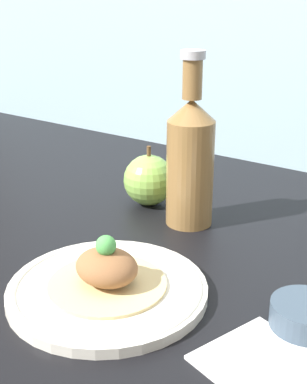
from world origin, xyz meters
TOP-DOWN VIEW (x-y plane):
  - ground_plane at (0.00, 0.00)cm, footprint 180.00×110.00cm
  - plate at (4.74, -5.11)cm, footprint 24.08×24.08cm
  - plated_food at (4.74, -5.11)cm, footprint 14.29×14.29cm
  - cider_bottle at (1.79, 18.36)cm, footprint 7.20×7.20cm
  - apple at (-7.74, 21.00)cm, footprint 8.53×8.53cm
  - napkin at (28.06, -7.08)cm, footprint 19.08×15.53cm
  - dipping_bowl at (26.62, 2.00)cm, footprint 7.84×7.84cm

SIDE VIEW (x-z plane):
  - ground_plane at x=0.00cm, z-range -4.00..0.00cm
  - napkin at x=28.06cm, z-range 0.00..0.80cm
  - plate at x=4.74cm, z-range 0.05..1.59cm
  - dipping_bowl at x=26.62cm, z-range 0.00..3.14cm
  - plated_food at x=4.74cm, z-range 0.04..6.63cm
  - apple at x=-7.74cm, z-range -0.81..9.36cm
  - cider_bottle at x=1.79cm, z-range -2.64..23.70cm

